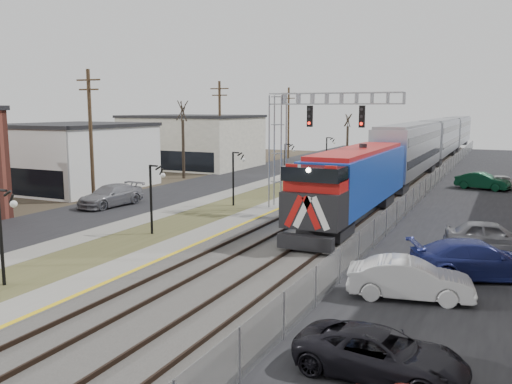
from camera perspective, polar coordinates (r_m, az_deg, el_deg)
The scene contains 22 objects.
street_west at distance 49.49m, azimuth -6.35°, elevation 0.51°, with size 7.00×120.00×0.04m, color black.
sidewalk at distance 47.30m, azimuth -1.69°, elevation 0.20°, with size 2.00×120.00×0.08m, color gray.
grass_median at distance 46.04m, azimuth 1.64°, elevation -0.05°, with size 4.00×120.00×0.06m, color #484A27.
platform at distance 44.93m, azimuth 5.15°, elevation -0.19°, with size 2.00×120.00×0.24m, color gray.
ballast_bed at distance 43.50m, azimuth 11.34°, elevation -0.65°, with size 8.00×120.00×0.20m, color #595651.
platform_edge at distance 44.62m, azimuth 6.21°, elevation -0.11°, with size 0.24×120.00×0.01m, color gold.
track_near at distance 43.98m, azimuth 8.82°, elevation -0.25°, with size 1.58×120.00×0.15m.
track_far at distance 43.14m, azimuth 13.28°, elevation -0.56°, with size 1.58×120.00×0.15m.
train at distance 69.15m, azimuth 18.02°, elevation 4.90°, with size 3.00×85.85×5.33m.
signal_gantry at distance 37.07m, azimuth 4.75°, elevation 6.41°, with size 9.00×1.07×8.15m.
lampposts at distance 31.32m, azimuth -10.68°, elevation -0.76°, with size 0.14×62.14×4.00m.
utility_poles at distance 42.80m, azimuth -16.99°, elevation 5.59°, with size 0.28×80.28×10.00m.
fence at distance 42.60m, azimuth 16.86°, elevation -0.11°, with size 0.04×120.00×1.60m, color gray.
buildings_west at distance 47.01m, azimuth -23.43°, elevation 3.07°, with size 14.00×67.00×7.00m.
bare_trees at distance 53.11m, azimuth -5.26°, elevation 4.00°, with size 12.30×42.30×5.95m.
car_lot_b at distance 21.34m, azimuth 15.89°, elevation -8.90°, with size 1.60×4.60×1.51m, color white.
car_lot_c at distance 15.38m, azimuth 12.97°, elevation -16.39°, with size 2.11×4.57×1.27m, color black.
car_lot_d at distance 24.68m, azimuth 22.25°, elevation -6.69°, with size 2.27×5.59×1.62m, color navy.
car_lot_e at distance 29.71m, azimuth 23.45°, elevation -4.31°, with size 1.78×4.43×1.51m, color gray.
car_lot_f at distance 51.63m, azimuth 22.74°, elevation 1.02°, with size 1.57×4.50×1.48m, color #0B3B22.
car_street_b at distance 40.94m, azimuth -15.05°, elevation -0.41°, with size 2.18×5.36×1.56m, color slate.
car_lot_g at distance 52.51m, azimuth 24.62°, elevation 0.93°, with size 1.53×3.81×1.30m, color white.
Camera 1 is at (14.18, -6.70, 7.13)m, focal length 38.00 mm.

